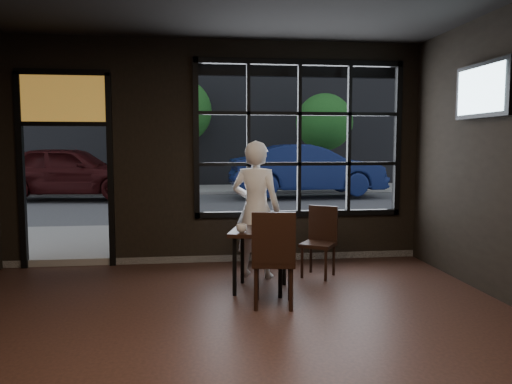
{
  "coord_description": "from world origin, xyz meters",
  "views": [
    {
      "loc": [
        -0.33,
        -3.7,
        1.71
      ],
      "look_at": [
        0.4,
        2.2,
        1.15
      ],
      "focal_mm": 35.0,
      "sensor_mm": 36.0,
      "label": 1
    }
  ],
  "objects": [
    {
      "name": "floor",
      "position": [
        0.0,
        0.0,
        -0.01
      ],
      "size": [
        6.0,
        7.0,
        0.02
      ],
      "primitive_type": "cube",
      "color": "black",
      "rests_on": "ground"
    },
    {
      "name": "window_frame",
      "position": [
        1.2,
        3.5,
        1.8
      ],
      "size": [
        3.06,
        0.12,
        2.28
      ],
      "primitive_type": "cube",
      "color": "black",
      "rests_on": "ground"
    },
    {
      "name": "stained_transom",
      "position": [
        -2.1,
        3.5,
        2.35
      ],
      "size": [
        1.2,
        0.06,
        0.7
      ],
      "primitive_type": "cube",
      "color": "orange",
      "rests_on": "ground"
    },
    {
      "name": "street_asphalt",
      "position": [
        0.0,
        24.0,
        -0.02
      ],
      "size": [
        60.0,
        41.0,
        0.04
      ],
      "primitive_type": "cube",
      "color": "#545456",
      "rests_on": "ground"
    },
    {
      "name": "building_across",
      "position": [
        0.0,
        23.0,
        7.5
      ],
      "size": [
        28.0,
        12.0,
        15.0
      ],
      "primitive_type": "cube",
      "color": "#5B5956",
      "rests_on": "ground"
    },
    {
      "name": "cafe_table",
      "position": [
        0.43,
        2.02,
        0.36
      ],
      "size": [
        0.82,
        0.82,
        0.73
      ],
      "primitive_type": "cube",
      "rotation": [
        0.0,
        0.0,
        -0.27
      ],
      "color": "black",
      "rests_on": "floor"
    },
    {
      "name": "chair_near",
      "position": [
        0.49,
        1.44,
        0.52
      ],
      "size": [
        0.51,
        0.51,
        1.03
      ],
      "primitive_type": "cube",
      "rotation": [
        0.0,
        0.0,
        2.98
      ],
      "color": "black",
      "rests_on": "floor"
    },
    {
      "name": "chair_window",
      "position": [
        1.26,
        2.53,
        0.46
      ],
      "size": [
        0.55,
        0.55,
        0.91
      ],
      "primitive_type": "cube",
      "rotation": [
        0.0,
        0.0,
        -0.59
      ],
      "color": "black",
      "rests_on": "floor"
    },
    {
      "name": "man",
      "position": [
        0.45,
        2.64,
        0.88
      ],
      "size": [
        0.76,
        0.65,
        1.77
      ],
      "primitive_type": "imported",
      "rotation": [
        0.0,
        0.0,
        2.71
      ],
      "color": "white",
      "rests_on": "floor"
    },
    {
      "name": "hotdog",
      "position": [
        0.51,
        2.11,
        0.75
      ],
      "size": [
        0.21,
        0.12,
        0.06
      ],
      "primitive_type": null,
      "rotation": [
        0.0,
        0.0,
        -0.23
      ],
      "color": "tan",
      "rests_on": "cafe_table"
    },
    {
      "name": "cup",
      "position": [
        0.19,
        1.87,
        0.77
      ],
      "size": [
        0.13,
        0.13,
        0.1
      ],
      "primitive_type": "imported",
      "rotation": [
        0.0,
        0.0,
        -0.05
      ],
      "color": "silver",
      "rests_on": "cafe_table"
    },
    {
      "name": "tv",
      "position": [
        2.93,
        1.65,
        2.33
      ],
      "size": [
        0.12,
        1.06,
        0.62
      ],
      "primitive_type": "cube",
      "color": "black",
      "rests_on": "wall_right"
    },
    {
      "name": "navy_car",
      "position": [
        3.28,
        12.07,
        0.91
      ],
      "size": [
        5.02,
        1.95,
        1.63
      ],
      "primitive_type": "imported",
      "rotation": [
        0.0,
        0.0,
        1.62
      ],
      "color": "#111D4E",
      "rests_on": "street_asphalt"
    },
    {
      "name": "maroon_car",
      "position": [
        -4.12,
        12.24,
        0.9
      ],
      "size": [
        4.86,
        2.4,
        1.59
      ],
      "primitive_type": "imported",
      "rotation": [
        0.0,
        0.0,
        1.46
      ],
      "color": "black",
      "rests_on": "street_asphalt"
    },
    {
      "name": "tree_left",
      "position": [
        -0.89,
        15.44,
        2.97
      ],
      "size": [
        2.47,
        2.47,
        4.22
      ],
      "color": "#332114",
      "rests_on": "street_asphalt"
    },
    {
      "name": "tree_right",
      "position": [
        4.49,
        14.52,
        2.54
      ],
      "size": [
        2.11,
        2.11,
        3.61
      ],
      "color": "#332114",
      "rests_on": "street_asphalt"
    }
  ]
}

